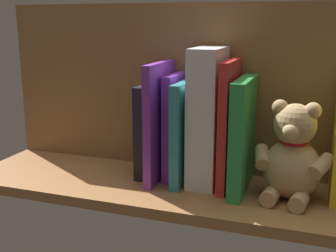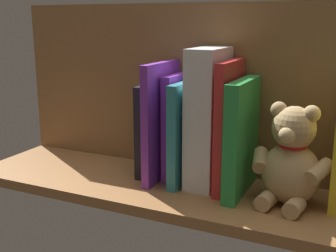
% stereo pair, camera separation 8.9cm
% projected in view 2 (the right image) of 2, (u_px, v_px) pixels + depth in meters
% --- Properties ---
extents(ground_plane, '(0.89, 0.27, 0.02)m').
position_uv_depth(ground_plane, '(168.00, 187.00, 0.92)').
color(ground_plane, '#9E6B3D').
extents(shelf_back_panel, '(0.89, 0.02, 0.38)m').
position_uv_depth(shelf_back_panel, '(189.00, 88.00, 0.98)').
color(shelf_back_panel, olive).
rests_on(shelf_back_panel, ground_plane).
extents(teddy_bear, '(0.16, 0.14, 0.19)m').
position_uv_depth(teddy_bear, '(291.00, 161.00, 0.80)').
color(teddy_bear, tan).
rests_on(teddy_bear, ground_plane).
extents(book_2, '(0.03, 0.17, 0.23)m').
position_uv_depth(book_2, '(242.00, 137.00, 0.85)').
color(book_2, green).
rests_on(book_2, ground_plane).
extents(book_3, '(0.02, 0.14, 0.27)m').
position_uv_depth(book_3, '(229.00, 126.00, 0.86)').
color(book_3, red).
rests_on(book_3, ground_plane).
extents(dictionary_thick_white, '(0.06, 0.13, 0.29)m').
position_uv_depth(dictionary_thick_white, '(208.00, 118.00, 0.89)').
color(dictionary_thick_white, white).
rests_on(dictionary_thick_white, ground_plane).
extents(book_4, '(0.02, 0.15, 0.22)m').
position_uv_depth(book_4, '(185.00, 132.00, 0.91)').
color(book_4, teal).
rests_on(book_4, ground_plane).
extents(book_5, '(0.02, 0.12, 0.23)m').
position_uv_depth(book_5, '(176.00, 127.00, 0.93)').
color(book_5, purple).
rests_on(book_5, ground_plane).
extents(book_6, '(0.02, 0.16, 0.26)m').
position_uv_depth(book_6, '(161.00, 122.00, 0.92)').
color(book_6, purple).
rests_on(book_6, ground_plane).
extents(book_7, '(0.03, 0.12, 0.21)m').
position_uv_depth(book_7, '(152.00, 129.00, 0.96)').
color(book_7, black).
rests_on(book_7, ground_plane).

